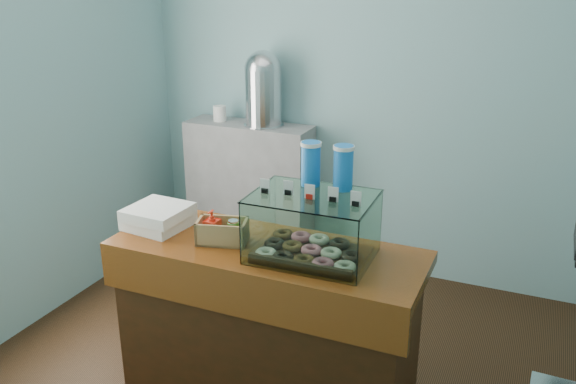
% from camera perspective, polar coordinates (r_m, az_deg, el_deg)
% --- Properties ---
extents(ground, '(3.50, 3.50, 0.00)m').
position_cam_1_polar(ground, '(3.73, -0.13, -16.25)').
color(ground, black).
rests_on(ground, ground).
extents(room_shell, '(3.54, 3.04, 2.82)m').
position_cam_1_polar(room_shell, '(3.05, 0.35, 10.51)').
color(room_shell, '#84B7C0').
rests_on(room_shell, ground).
extents(counter, '(1.60, 0.60, 0.90)m').
position_cam_1_polar(counter, '(3.29, -1.96, -12.19)').
color(counter, '#3F1C0C').
rests_on(counter, ground).
extents(back_shelf, '(1.00, 0.32, 1.10)m').
position_cam_1_polar(back_shelf, '(4.88, -3.59, 0.09)').
color(back_shelf, '#969699').
rests_on(back_shelf, ground).
extents(display_case, '(0.59, 0.44, 0.54)m').
position_cam_1_polar(display_case, '(2.94, 2.51, -2.80)').
color(display_case, '#361D10').
rests_on(display_case, counter).
extents(condiment_crate, '(0.28, 0.21, 0.17)m').
position_cam_1_polar(condiment_crate, '(3.13, -6.30, -3.64)').
color(condiment_crate, tan).
rests_on(condiment_crate, counter).
extents(pastry_boxes, '(0.33, 0.33, 0.12)m').
position_cam_1_polar(pastry_boxes, '(3.36, -12.04, -2.27)').
color(pastry_boxes, white).
rests_on(pastry_boxes, counter).
extents(coffee_urn, '(0.31, 0.31, 0.56)m').
position_cam_1_polar(coffee_urn, '(4.61, -2.33, 9.82)').
color(coffee_urn, silver).
rests_on(coffee_urn, back_shelf).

